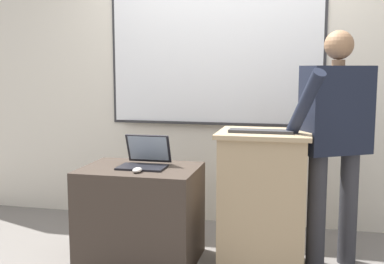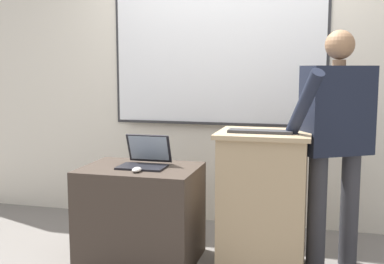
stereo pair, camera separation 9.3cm
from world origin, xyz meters
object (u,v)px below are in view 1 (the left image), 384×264
person_presenter (336,131)px  side_desk (141,214)px  wireless_keyboard (261,131)px  lectern_podium (263,200)px  laptop (145,158)px  computer_mouse_by_laptop (137,170)px

person_presenter → side_desk: bearing=158.4°
side_desk → wireless_keyboard: bearing=-0.3°
lectern_podium → person_presenter: person_presenter is taller
laptop → lectern_podium: bearing=1.2°
side_desk → wireless_keyboard: wireless_keyboard is taller
lectern_podium → computer_mouse_by_laptop: bearing=-164.8°
side_desk → person_presenter: 1.51m
wireless_keyboard → person_presenter: bearing=24.8°
person_presenter → wireless_keyboard: (-0.50, -0.23, 0.01)m
laptop → person_presenter: bearing=7.8°
side_desk → computer_mouse_by_laptop: bearing=-77.3°
person_presenter → wireless_keyboard: size_ratio=3.87×
laptop → computer_mouse_by_laptop: (0.01, -0.21, -0.05)m
person_presenter → computer_mouse_by_laptop: person_presenter is taller
lectern_podium → wireless_keyboard: bearing=-106.2°
lectern_podium → laptop: 0.90m
side_desk → wireless_keyboard: size_ratio=1.93×
side_desk → laptop: size_ratio=2.47×
person_presenter → computer_mouse_by_laptop: (-1.32, -0.39, -0.26)m
lectern_podium → side_desk: size_ratio=1.17×
computer_mouse_by_laptop → lectern_podium: bearing=15.2°
wireless_keyboard → computer_mouse_by_laptop: wireless_keyboard is taller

